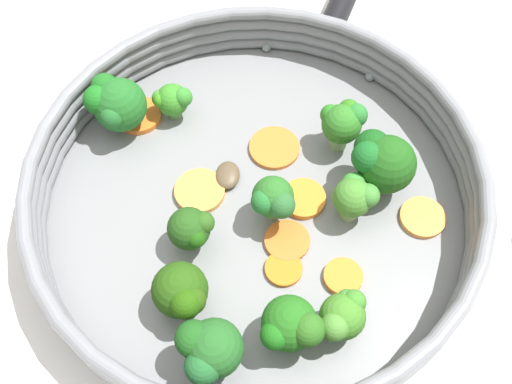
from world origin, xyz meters
name	(u,v)px	position (x,y,z in m)	size (l,w,h in m)	color
ground_plane	(256,210)	(0.00, 0.00, 0.00)	(4.00, 4.00, 0.00)	white
skillet	(256,206)	(0.00, 0.00, 0.01)	(0.35, 0.35, 0.01)	gray
skillet_rim_wall	(256,186)	(0.00, 0.00, 0.04)	(0.36, 0.36, 0.05)	slate
skillet_rivet_left	(370,76)	(-0.09, 0.14, 0.02)	(0.01, 0.01, 0.01)	gray
skillet_rivet_right	(266,47)	(-0.16, 0.06, 0.02)	(0.01, 0.01, 0.01)	gray
carrot_slice_0	(423,217)	(0.06, 0.12, 0.02)	(0.04, 0.04, 0.00)	#F9943B
carrot_slice_1	(287,241)	(0.04, 0.01, 0.02)	(0.04, 0.04, 0.00)	orange
carrot_slice_2	(274,148)	(-0.04, 0.03, 0.02)	(0.04, 0.04, 0.00)	orange
carrot_slice_3	(139,115)	(-0.12, -0.07, 0.02)	(0.04, 0.04, 0.01)	orange
carrot_slice_4	(282,269)	(0.06, 0.00, 0.02)	(0.03, 0.03, 0.00)	orange
carrot_slice_5	(304,199)	(0.01, 0.04, 0.02)	(0.04, 0.04, 0.01)	orange
carrot_slice_6	(343,277)	(0.09, 0.04, 0.02)	(0.03, 0.03, 0.01)	orange
carrot_slice_7	(200,191)	(-0.02, -0.04, 0.02)	(0.04, 0.04, 0.01)	#EF9940
broccoli_floret_0	(172,100)	(-0.11, -0.04, 0.04)	(0.03, 0.03, 0.04)	#5E924D
broccoli_floret_1	(356,196)	(0.04, 0.07, 0.04)	(0.04, 0.04, 0.04)	#89A567
broccoli_floret_2	(382,161)	(0.02, 0.10, 0.05)	(0.05, 0.05, 0.06)	#7CA45F
broccoli_floret_3	(209,350)	(0.11, -0.07, 0.05)	(0.04, 0.04, 0.05)	#70A15F
broccoli_floret_4	(182,293)	(0.07, -0.08, 0.04)	(0.05, 0.04, 0.05)	#68924C
broccoli_floret_5	(343,122)	(-0.03, 0.09, 0.04)	(0.04, 0.04, 0.05)	#82A56E
broccoli_floret_6	(115,104)	(-0.11, -0.09, 0.05)	(0.05, 0.05, 0.05)	#7EA55F
broccoli_floret_7	(291,326)	(0.12, -0.02, 0.04)	(0.04, 0.04, 0.05)	#61974C
broccoli_floret_8	(192,229)	(0.02, -0.06, 0.04)	(0.04, 0.04, 0.04)	#7BAB6D
broccoli_floret_9	(342,316)	(0.12, 0.02, 0.04)	(0.03, 0.04, 0.04)	#85B56C
broccoli_floret_10	(272,200)	(0.02, 0.01, 0.04)	(0.04, 0.04, 0.05)	#7CA76D
mushroom_piece_0	(228,175)	(-0.03, -0.01, 0.02)	(0.03, 0.02, 0.01)	brown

